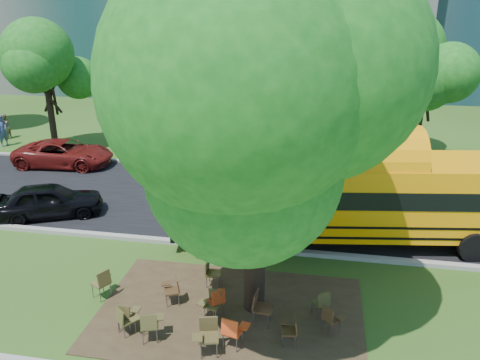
% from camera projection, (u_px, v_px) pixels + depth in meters
% --- Properties ---
extents(ground, '(160.00, 160.00, 0.00)m').
position_uv_depth(ground, '(198.00, 298.00, 13.13)').
color(ground, '#2B4716').
rests_on(ground, ground).
extents(dirt_patch, '(7.00, 4.50, 0.03)m').
position_uv_depth(dirt_patch, '(230.00, 313.00, 12.50)').
color(dirt_patch, '#382819').
rests_on(dirt_patch, ground).
extents(asphalt_road, '(80.00, 8.00, 0.04)m').
position_uv_depth(asphalt_road, '(242.00, 202.00, 19.58)').
color(asphalt_road, black).
rests_on(asphalt_road, ground).
extents(kerb_near, '(80.00, 0.25, 0.14)m').
position_uv_depth(kerb_near, '(221.00, 246.00, 15.88)').
color(kerb_near, gray).
rests_on(kerb_near, ground).
extents(kerb_far, '(80.00, 0.25, 0.14)m').
position_uv_depth(kerb_far, '(256.00, 169.00, 23.35)').
color(kerb_far, gray).
rests_on(kerb_far, ground).
extents(bg_tree_0, '(5.20, 5.20, 7.18)m').
position_uv_depth(bg_tree_0, '(44.00, 67.00, 25.51)').
color(bg_tree_0, black).
rests_on(bg_tree_0, ground).
extents(bg_tree_2, '(4.80, 4.80, 6.62)m').
position_uv_depth(bg_tree_2, '(184.00, 70.00, 27.24)').
color(bg_tree_2, black).
rests_on(bg_tree_2, ground).
extents(bg_tree_3, '(5.60, 5.60, 7.84)m').
position_uv_depth(bg_tree_3, '(426.00, 64.00, 22.96)').
color(bg_tree_3, black).
rests_on(bg_tree_3, ground).
extents(main_tree, '(7.20, 7.20, 8.92)m').
position_uv_depth(main_tree, '(257.00, 116.00, 10.88)').
color(main_tree, black).
rests_on(main_tree, ground).
extents(school_bus, '(12.40, 4.38, 2.98)m').
position_uv_depth(school_bus, '(374.00, 196.00, 15.70)').
color(school_bus, '#FF9A08').
rests_on(school_bus, ground).
extents(chair_0, '(0.51, 0.45, 0.78)m').
position_uv_depth(chair_0, '(126.00, 314.00, 11.71)').
color(chair_0, '#4D4321').
rests_on(chair_0, ground).
extents(chair_1, '(0.66, 0.52, 0.78)m').
position_uv_depth(chair_1, '(125.00, 319.00, 11.51)').
color(chair_1, '#4F4A22').
rests_on(chair_1, ground).
extents(chair_2, '(0.59, 0.65, 0.86)m').
position_uv_depth(chair_2, '(150.00, 324.00, 11.26)').
color(chair_2, '#494320').
rests_on(chair_2, ground).
extents(chair_3, '(0.61, 0.47, 0.81)m').
position_uv_depth(chair_3, '(213.00, 302.00, 12.15)').
color(chair_3, '#4D4921').
rests_on(chair_3, ground).
extents(chair_4, '(0.66, 0.52, 0.89)m').
position_uv_depth(chair_4, '(233.00, 330.00, 11.02)').
color(chair_4, '#DB4117').
rests_on(chair_4, ground).
extents(chair_5, '(0.64, 0.67, 0.94)m').
position_uv_depth(chair_5, '(208.00, 333.00, 10.88)').
color(chair_5, '#4E4222').
rests_on(chair_5, ground).
extents(chair_6, '(0.51, 0.51, 0.77)m').
position_uv_depth(chair_6, '(291.00, 328.00, 11.19)').
color(chair_6, '#432C18').
rests_on(chair_6, ground).
extents(chair_7, '(0.67, 0.53, 0.78)m').
position_uv_depth(chair_7, '(331.00, 317.00, 11.58)').
color(chair_7, '#422E17').
rests_on(chair_7, ground).
extents(chair_8, '(0.59, 0.75, 0.89)m').
position_uv_depth(chair_8, '(102.00, 281.00, 12.98)').
color(chair_8, brown).
rests_on(chair_8, ground).
extents(chair_9, '(0.65, 0.56, 0.82)m').
position_uv_depth(chair_9, '(173.00, 288.00, 12.74)').
color(chair_9, '#412B17').
rests_on(chair_9, ground).
extents(chair_10, '(0.51, 0.56, 0.87)m').
position_uv_depth(chair_10, '(212.00, 271.00, 13.49)').
color(chair_10, brown).
rests_on(chair_10, ground).
extents(chair_11, '(0.56, 0.71, 0.83)m').
position_uv_depth(chair_11, '(217.00, 299.00, 12.24)').
color(chair_11, '#BA3D13').
rests_on(chair_11, ground).
extents(chair_12, '(0.56, 0.66, 0.95)m').
position_uv_depth(chair_12, '(260.00, 305.00, 11.85)').
color(chair_12, '#4D2F1B').
rests_on(chair_12, ground).
extents(chair_13, '(0.52, 0.64, 0.78)m').
position_uv_depth(chair_13, '(322.00, 301.00, 12.20)').
color(chair_13, '#45401E').
rests_on(chair_13, ground).
extents(black_car, '(4.24, 3.07, 1.34)m').
position_uv_depth(black_car, '(50.00, 200.00, 18.03)').
color(black_car, black).
rests_on(black_car, ground).
extents(bg_car_red, '(5.02, 2.58, 1.36)m').
position_uv_depth(bg_car_red, '(64.00, 153.00, 23.74)').
color(bg_car_red, '#5F1210').
rests_on(bg_car_red, ground).
extents(pedestrian_a, '(0.64, 0.78, 1.84)m').
position_uv_depth(pedestrian_a, '(3.00, 131.00, 27.08)').
color(pedestrian_a, navy).
rests_on(pedestrian_a, ground).
extents(pedestrian_b, '(0.67, 0.82, 1.54)m').
position_uv_depth(pedestrian_b, '(5.00, 126.00, 28.68)').
color(pedestrian_b, '#8B7553').
rests_on(pedestrian_b, ground).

